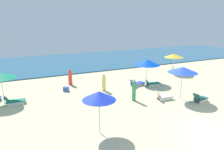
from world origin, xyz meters
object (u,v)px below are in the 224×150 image
Objects in this scene: lounge_chair_1_1 at (14,101)px; lounge_chair_2_1 at (200,98)px; umbrella_2 at (183,70)px; beachgoer_0 at (70,78)px; lounge_chair_4_0 at (153,83)px; lounge_chair_4_1 at (137,83)px; umbrella_3 at (174,56)px; umbrella_0 at (99,96)px; cooler_box_0 at (66,89)px; umbrella_4 at (147,62)px; lounge_chair_2_0 at (164,96)px; lounge_chair_3_0 at (176,70)px; beachgoer_3 at (104,83)px; umbrella_1 at (1,75)px; beachgoer_2 at (134,90)px.

lounge_chair_2_1 reaches higher than lounge_chair_1_1.
umbrella_2 is 10.32m from beachgoer_0.
lounge_chair_4_1 is (-1.35, 0.64, 0.02)m from lounge_chair_4_0.
lounge_chair_1_1 is 17.27m from umbrella_3.
umbrella_0 is 5.43× the size of cooler_box_0.
umbrella_4 is (11.99, 0.42, 1.87)m from lounge_chair_1_1.
lounge_chair_1_1 is 12.03m from lounge_chair_4_0.
beachgoer_0 is at bearing 45.38° from lounge_chair_2_0.
lounge_chair_2_0 is at bearing 133.93° from lounge_chair_3_0.
lounge_chair_2_1 is at bearing 133.62° from beachgoer_3.
cooler_box_0 is (4.90, 0.62, -1.95)m from umbrella_1.
lounge_chair_4_0 is 0.99× the size of beachgoer_0.
umbrella_1 is at bearing -174.09° from umbrella_3.
lounge_chair_4_1 is at bearing -26.08° from beachgoer_2.
lounge_chair_4_0 is 0.96× the size of lounge_chair_4_1.
umbrella_4 reaches higher than beachgoer_0.
cooler_box_0 is at bearing 57.44° from lounge_chair_2_0.
umbrella_1 is 0.90× the size of umbrella_2.
beachgoer_3 is (-9.73, -2.46, -1.37)m from umbrella_3.
beachgoer_0 is (-8.01, 8.44, 0.43)m from lounge_chair_2_1.
lounge_chair_1_1 is at bearing 79.52° from lounge_chair_4_1.
beachgoer_3 is at bearing 24.75° from cooler_box_0.
lounge_chair_2_1 is at bearing -167.89° from lounge_chair_4_1.
umbrella_4 is (1.25, 4.32, 1.83)m from lounge_chair_2_0.
lounge_chair_4_0 is (-0.99, 4.86, -0.04)m from lounge_chair_2_1.
beachgoer_2 is (-3.56, 1.23, -1.55)m from umbrella_2.
lounge_chair_3_0 is at bearing 23.24° from umbrella_4.
beachgoer_0 reaches higher than lounge_chair_4_0.
umbrella_1 is 8.13m from beachgoer_3.
cooler_box_0 is (-7.81, 0.86, -1.91)m from umbrella_4.
lounge_chair_3_0 is at bearing -48.81° from beachgoer_2.
beachgoer_2 is at bearing -134.87° from umbrella_4.
umbrella_0 reaches higher than umbrella_4.
umbrella_2 is at bearing 135.08° from beachgoer_3.
umbrella_0 is at bearing 124.84° from lounge_chair_3_0.
lounge_chair_1_1 is at bearing 78.48° from beachgoer_2.
beachgoer_0 reaches higher than beachgoer_3.
umbrella_2 reaches higher than beachgoer_3.
lounge_chair_4_1 reaches higher than cooler_box_0.
beachgoer_3 is at bearing -86.52° from lounge_chair_1_1.
cooler_box_0 is at bearing 90.92° from umbrella_0.
beachgoer_2 is at bearing 39.37° from umbrella_0.
beachgoer_3 is at bearing -4.46° from umbrella_1.
beachgoer_0 is at bearing 51.64° from lounge_chair_4_1.
beachgoer_2 reaches higher than cooler_box_0.
beachgoer_2 reaches higher than lounge_chair_1_1.
cooler_box_0 is (-7.84, 1.83, -0.03)m from lounge_chair_4_0.
beachgoer_0 is (-11.99, 0.53, -1.36)m from umbrella_3.
umbrella_4 reaches higher than lounge_chair_1_1.
umbrella_3 is at bearing -38.68° from lounge_chair_2_0.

